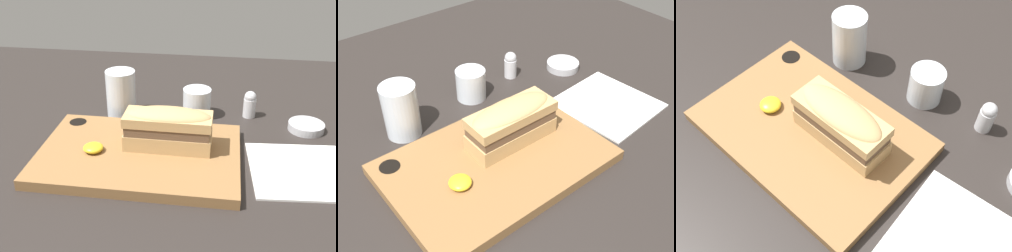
# 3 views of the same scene
# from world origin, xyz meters

# --- Properties ---
(dining_table) EXTENTS (1.57, 1.28, 0.02)m
(dining_table) POSITION_xyz_m (0.00, 0.00, 0.01)
(dining_table) COLOR #282321
(dining_table) RESTS_ON ground
(serving_board) EXTENTS (0.38, 0.26, 0.02)m
(serving_board) POSITION_xyz_m (0.01, 0.00, 0.03)
(serving_board) COLOR olive
(serving_board) RESTS_ON dining_table
(sandwich) EXTENTS (0.16, 0.07, 0.08)m
(sandwich) POSITION_xyz_m (0.07, 0.02, 0.08)
(sandwich) COLOR tan
(sandwich) RESTS_ON serving_board
(mustard_dollop) EXTENTS (0.04, 0.04, 0.02)m
(mustard_dollop) POSITION_xyz_m (-0.07, -0.02, 0.05)
(mustard_dollop) COLOR gold
(mustard_dollop) RESTS_ON serving_board
(water_glass) EXTENTS (0.07, 0.07, 0.11)m
(water_glass) POSITION_xyz_m (-0.07, 0.19, 0.07)
(water_glass) COLOR silver
(water_glass) RESTS_ON dining_table
(wine_glass) EXTENTS (0.06, 0.06, 0.07)m
(wine_glass) POSITION_xyz_m (0.11, 0.20, 0.05)
(wine_glass) COLOR silver
(wine_glass) RESTS_ON dining_table
(napkin) EXTENTS (0.19, 0.20, 0.00)m
(napkin) POSITION_xyz_m (0.31, -0.00, 0.02)
(napkin) COLOR white
(napkin) RESTS_ON dining_table
(salt_shaker) EXTENTS (0.03, 0.03, 0.06)m
(salt_shaker) POSITION_xyz_m (0.23, 0.22, 0.05)
(salt_shaker) COLOR silver
(salt_shaker) RESTS_ON dining_table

